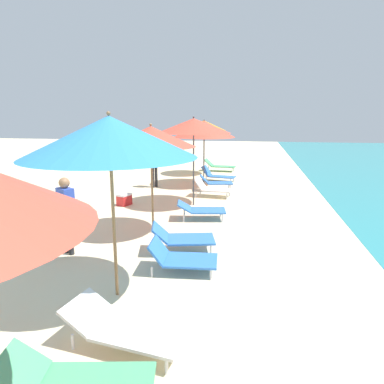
# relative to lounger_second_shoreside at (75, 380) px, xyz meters

# --- Properties ---
(lounger_second_shoreside) EXTENTS (1.58, 0.84, 0.53)m
(lounger_second_shoreside) POSITION_rel_lounger_second_shoreside_xyz_m (0.00, 0.00, 0.00)
(lounger_second_shoreside) COLOR #4CA572
(lounger_second_shoreside) RESTS_ON ground
(umbrella_third) EXTENTS (2.56, 2.56, 2.85)m
(umbrella_third) POSITION_rel_lounger_second_shoreside_xyz_m (-0.41, 2.11, 2.23)
(umbrella_third) COLOR olive
(umbrella_third) RESTS_ON ground
(lounger_third_shoreside) EXTENTS (1.26, 0.78, 0.57)m
(lounger_third_shoreside) POSITION_rel_lounger_second_shoreside_xyz_m (0.42, 3.14, 0.01)
(lounger_third_shoreside) COLOR blue
(lounger_third_shoreside) RESTS_ON ground
(lounger_third_inland) EXTENTS (1.61, 0.90, 0.50)m
(lounger_third_inland) POSITION_rel_lounger_second_shoreside_xyz_m (0.17, 0.92, 0.00)
(lounger_third_inland) COLOR white
(lounger_third_inland) RESTS_ON ground
(umbrella_fourth) EXTENTS (2.07, 2.07, 2.61)m
(umbrella_fourth) POSITION_rel_lounger_second_shoreside_xyz_m (-0.69, 5.14, 2.05)
(umbrella_fourth) COLOR olive
(umbrella_fourth) RESTS_ON ground
(lounger_fourth_shoreside) EXTENTS (1.39, 0.86, 0.49)m
(lounger_fourth_shoreside) POSITION_rel_lounger_second_shoreside_xyz_m (0.29, 6.44, 0.03)
(lounger_fourth_shoreside) COLOR blue
(lounger_fourth_shoreside) RESTS_ON ground
(lounger_fourth_inland) EXTENTS (1.40, 0.96, 0.59)m
(lounger_fourth_inland) POSITION_rel_lounger_second_shoreside_xyz_m (0.25, 4.05, 0.06)
(lounger_fourth_inland) COLOR blue
(lounger_fourth_inland) RESTS_ON ground
(umbrella_fifth) EXTENTS (2.27, 2.27, 2.76)m
(umbrella_fifth) POSITION_rel_lounger_second_shoreside_xyz_m (-0.17, 7.96, 2.22)
(umbrella_fifth) COLOR #4C4C51
(umbrella_fifth) RESTS_ON ground
(lounger_fifth_shoreside) EXTENTS (1.31, 0.76, 0.63)m
(lounger_fifth_shoreside) POSITION_rel_lounger_second_shoreside_xyz_m (0.27, 9.21, 0.05)
(lounger_fifth_shoreside) COLOR white
(lounger_fifth_shoreside) RESTS_ON ground
(umbrella_sixth) EXTENTS (2.46, 2.46, 2.63)m
(umbrella_sixth) POSITION_rel_lounger_second_shoreside_xyz_m (-0.31, 11.27, 1.99)
(umbrella_sixth) COLOR #4C4C51
(umbrella_sixth) RESTS_ON ground
(lounger_sixth_shoreside) EXTENTS (1.52, 0.87, 0.63)m
(lounger_sixth_shoreside) POSITION_rel_lounger_second_shoreside_xyz_m (0.14, 12.21, 0.01)
(lounger_sixth_shoreside) COLOR blue
(lounger_sixth_shoreside) RESTS_ON ground
(lounger_sixth_inland) EXTENTS (1.29, 0.77, 0.61)m
(lounger_sixth_inland) POSITION_rel_lounger_second_shoreside_xyz_m (0.27, 10.21, 0.08)
(lounger_sixth_inland) COLOR blue
(lounger_sixth_inland) RESTS_ON ground
(umbrella_farthest) EXTENTS (2.05, 2.05, 2.60)m
(umbrella_farthest) POSITION_rel_lounger_second_shoreside_xyz_m (-0.69, 13.89, 2.05)
(umbrella_farthest) COLOR silver
(umbrella_farthest) RESTS_ON ground
(lounger_farthest_shoreside) EXTENTS (1.60, 0.75, 0.61)m
(lounger_farthest_shoreside) POSITION_rel_lounger_second_shoreside_xyz_m (-0.05, 14.95, 0.04)
(lounger_farthest_shoreside) COLOR #4CA572
(lounger_farthest_shoreside) RESTS_ON ground
(person_walking_near) EXTENTS (0.38, 0.42, 1.60)m
(person_walking_near) POSITION_rel_lounger_second_shoreside_xyz_m (-2.15, 10.45, 0.72)
(person_walking_near) COLOR #262628
(person_walking_near) RESTS_ON ground
(person_walking_mid) EXTENTS (0.42, 0.38, 1.59)m
(person_walking_mid) POSITION_rel_lounger_second_shoreside_xyz_m (-2.02, 3.56, 0.71)
(person_walking_mid) COLOR #262628
(person_walking_mid) RESTS_ON ground
(person_walking_far) EXTENTS (0.41, 0.33, 1.57)m
(person_walking_far) POSITION_rel_lounger_second_shoreside_xyz_m (-3.87, 15.90, 0.69)
(person_walking_far) COLOR #334CB2
(person_walking_far) RESTS_ON ground
(cooler_box) EXTENTS (0.43, 0.51, 0.37)m
(cooler_box) POSITION_rel_lounger_second_shoreside_xyz_m (-2.32, 7.56, -0.07)
(cooler_box) COLOR red
(cooler_box) RESTS_ON ground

